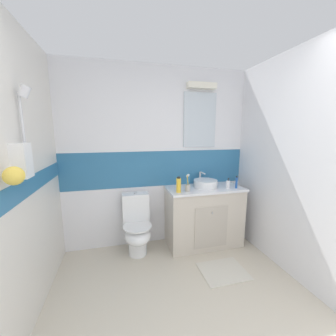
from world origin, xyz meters
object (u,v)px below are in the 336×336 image
at_px(toilet, 137,227).
at_px(soap_dispenser, 228,184).
at_px(toothbrush_cup, 188,187).
at_px(toothpaste_tube_upright, 236,182).
at_px(sink_basin, 205,183).
at_px(shampoo_bottle_tall, 179,185).

bearing_deg(toilet, soap_dispenser, -6.10).
bearing_deg(toilet, toothbrush_cup, -10.49).
bearing_deg(toilet, toothpaste_tube_upright, -6.44).
height_order(sink_basin, toothbrush_cup, toothbrush_cup).
bearing_deg(shampoo_bottle_tall, toothpaste_tube_upright, -0.66).
xyz_separation_m(toilet, toothbrush_cup, (0.66, -0.12, 0.54)).
bearing_deg(soap_dispenser, toothpaste_tube_upright, -10.06).
bearing_deg(sink_basin, toothbrush_cup, -157.90).
distance_m(toothbrush_cup, soap_dispenser, 0.58).
height_order(sink_basin, toothpaste_tube_upright, sink_basin).
distance_m(toothpaste_tube_upright, shampoo_bottle_tall, 0.83).
bearing_deg(toothpaste_tube_upright, soap_dispenser, 169.94).
bearing_deg(soap_dispenser, shampoo_bottle_tall, -179.11).
relative_size(soap_dispenser, toothpaste_tube_upright, 0.86).
bearing_deg(toothbrush_cup, sink_basin, 22.10).
height_order(toilet, toothbrush_cup, toothbrush_cup).
distance_m(sink_basin, toothbrush_cup, 0.33).
bearing_deg(toothpaste_tube_upright, toothbrush_cup, 177.45).
distance_m(toilet, shampoo_bottle_tall, 0.80).
relative_size(sink_basin, toothpaste_tube_upright, 2.17).
bearing_deg(shampoo_bottle_tall, sink_basin, 18.46).
bearing_deg(toilet, shampoo_bottle_tall, -15.20).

